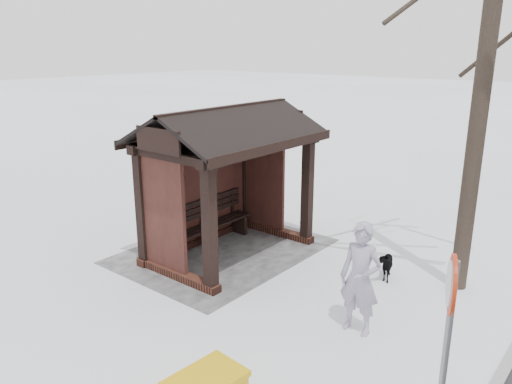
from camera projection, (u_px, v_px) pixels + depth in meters
ground at (230, 254)px, 10.49m from camera, size 120.00×120.00×0.00m
trampled_patch at (223, 251)px, 10.61m from camera, size 4.20×3.20×0.02m
bus_shelter at (223, 152)px, 9.97m from camera, size 3.60×2.40×3.09m
pedestrian at (360, 279)px, 7.40m from camera, size 0.43×0.65×1.75m
dog at (384, 264)px, 9.32m from camera, size 0.73×0.55×0.56m
road_sign at (448, 317)px, 4.82m from camera, size 0.56×0.26×2.32m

